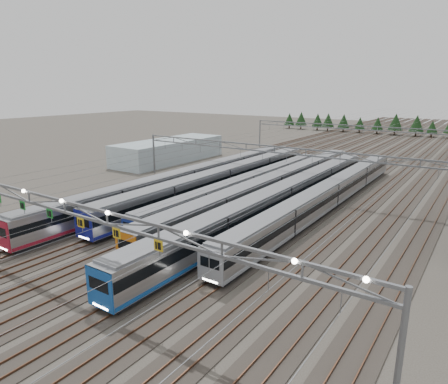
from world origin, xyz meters
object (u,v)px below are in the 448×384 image
Objects in this scene: train_c at (247,185)px; gantry_far at (355,131)px; train_d at (273,186)px; train_f at (329,194)px; gantry_mid at (274,155)px; train_b at (223,180)px; train_e at (281,199)px; gantry_near at (63,209)px; west_shed at (169,151)px; train_a at (188,181)px.

gantry_far is at bearing 87.43° from train_c.
gantry_far is (2.25, 50.06, 4.49)m from train_c.
train_d is 1.04× the size of train_f.
train_b is at bearing -140.19° from gantry_mid.
train_e is at bearing -123.93° from train_f.
train_d is 1.10× the size of gantry_near.
west_shed reaches higher than train_d.
west_shed reaches higher than train_b.
train_f is 50.47m from gantry_far.
train_d is at bearing -63.51° from gantry_mid.
train_e is at bearing -28.77° from west_shed.
train_c is 0.92× the size of gantry_near.
gantry_mid is (0.05, 40.12, -0.70)m from gantry_near.
train_a is 1.20× the size of train_c.
train_f is 38.16m from gantry_near.
train_c is at bearing 93.60° from gantry_near.
train_c is 0.92× the size of gantry_far.
train_f is 1.06× the size of gantry_near.
west_shed is (-36.63, 16.40, 0.36)m from train_d.
train_b is 0.91× the size of train_d.
gantry_far is at bearing 102.93° from train_f.
gantry_near is 62.48m from west_shed.
train_b is 0.94× the size of train_f.
train_a reaches higher than train_d.
gantry_near is at bearing -56.57° from west_shed.
train_d is 1.10× the size of gantry_mid.
gantry_mid is at bearing 40.04° from train_a.
train_a is 1.11× the size of train_b.
west_shed is at bearing 160.93° from gantry_mid.
gantry_mid is 1.88× the size of west_shed.
west_shed is (-34.38, 11.89, -3.85)m from gantry_mid.
train_f is (22.50, 5.44, -0.18)m from train_a.
train_b is at bearing 101.00° from gantry_near.
gantry_mid reaches higher than train_f.
train_d is (9.00, 1.11, -0.09)m from train_b.
train_c is 0.86× the size of train_f.
train_f is at bearing -77.07° from gantry_far.
gantry_mid is at bearing 66.04° from train_c.
train_e is 56.26m from gantry_far.
train_b reaches higher than train_e.
train_a reaches higher than train_e.
train_e is at bearing 76.99° from gantry_near.
gantry_mid reaches higher than west_shed.
train_f is at bearing -19.62° from gantry_mid.
west_shed is at bearing 152.19° from train_c.
gantry_far is at bearing 90.00° from gantry_mid.
train_b is 0.99× the size of gantry_mid.
train_a is 1.00× the size of train_d.
train_b reaches higher than train_d.
gantry_near reaches higher than train_d.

